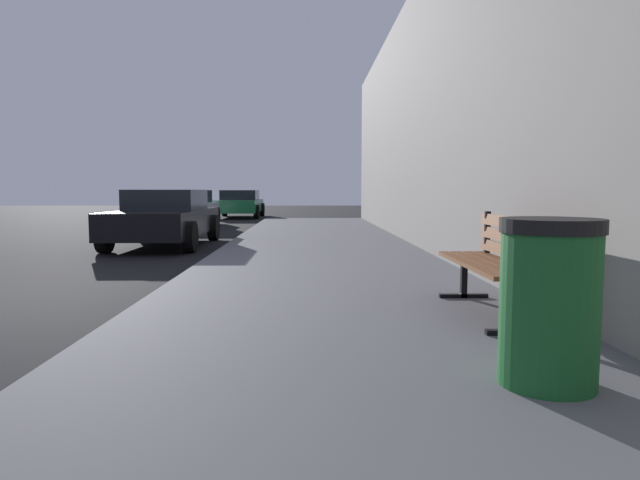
# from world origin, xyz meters

# --- Properties ---
(sidewalk) EXTENTS (4.00, 32.00, 0.15)m
(sidewalk) POSITION_xyz_m (4.00, 0.00, 0.07)
(sidewalk) COLOR #5B5B60
(sidewalk) RESTS_ON ground_plane
(building_wall) EXTENTS (0.70, 32.00, 5.39)m
(building_wall) POSITION_xyz_m (6.20, 0.00, 2.69)
(building_wall) COLOR gray
(building_wall) RESTS_ON ground_plane
(bench) EXTENTS (0.51, 1.70, 0.89)m
(bench) POSITION_xyz_m (5.39, -1.23, 0.66)
(bench) COLOR brown
(bench) RESTS_ON sidewalk
(trash_bin) EXTENTS (0.56, 0.56, 0.95)m
(trash_bin) POSITION_xyz_m (5.05, -3.03, 0.63)
(trash_bin) COLOR #195926
(trash_bin) RESTS_ON sidewalk
(car_black) EXTENTS (1.93, 4.31, 1.27)m
(car_black) POSITION_xyz_m (0.47, 6.43, 0.65)
(car_black) COLOR black
(car_black) RESTS_ON ground_plane
(car_silver) EXTENTS (1.94, 4.36, 1.27)m
(car_silver) POSITION_xyz_m (-0.59, 13.18, 0.65)
(car_silver) COLOR #B7B7BF
(car_silver) RESTS_ON ground_plane
(car_green) EXTENTS (2.07, 4.56, 1.27)m
(car_green) POSITION_xyz_m (0.51, 19.72, 0.65)
(car_green) COLOR #196638
(car_green) RESTS_ON ground_plane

